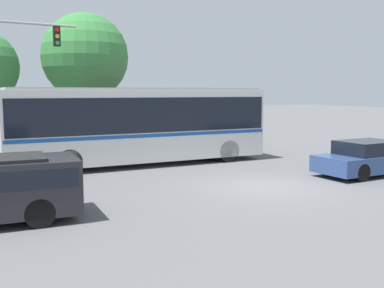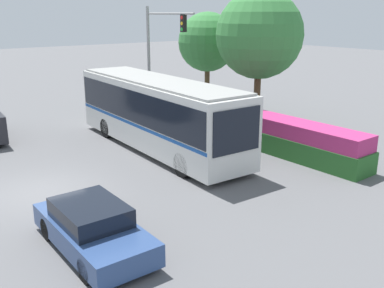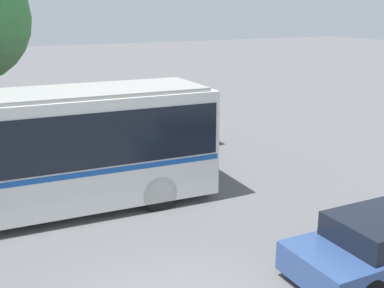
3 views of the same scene
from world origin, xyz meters
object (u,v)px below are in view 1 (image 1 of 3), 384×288
(city_bus, at_px, (139,121))
(traffic_light_pole, at_px, (1,66))
(sedan_foreground, at_px, (368,159))
(street_tree_centre, at_px, (85,57))

(city_bus, bearing_deg, traffic_light_pole, 148.26)
(city_bus, xyz_separation_m, sedan_foreground, (6.59, -6.63, -1.27))
(city_bus, xyz_separation_m, traffic_light_pole, (-5.00, 3.50, 2.39))
(traffic_light_pole, distance_m, street_tree_centre, 5.94)
(traffic_light_pole, relative_size, street_tree_centre, 0.88)
(sedan_foreground, bearing_deg, traffic_light_pole, 140.22)
(sedan_foreground, relative_size, traffic_light_pole, 0.66)
(city_bus, relative_size, street_tree_centre, 1.52)
(traffic_light_pole, height_order, street_tree_centre, street_tree_centre)
(city_bus, xyz_separation_m, street_tree_centre, (-0.21, 6.91, 3.19))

